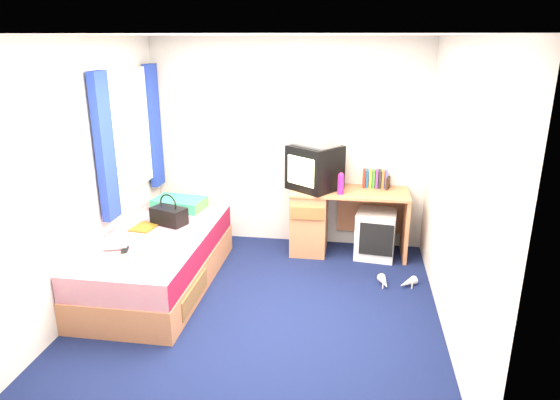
# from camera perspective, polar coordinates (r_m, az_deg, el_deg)

# --- Properties ---
(ground) EXTENTS (3.40, 3.40, 0.00)m
(ground) POSITION_cam_1_polar(r_m,az_deg,el_deg) (4.69, -2.19, -12.41)
(ground) COLOR #0C1438
(ground) RESTS_ON ground
(room_shell) EXTENTS (3.40, 3.40, 3.40)m
(room_shell) POSITION_cam_1_polar(r_m,az_deg,el_deg) (4.15, -2.43, 5.13)
(room_shell) COLOR white
(room_shell) RESTS_ON ground
(bed) EXTENTS (1.01, 2.00, 0.54)m
(bed) POSITION_cam_1_polar(r_m,az_deg,el_deg) (5.14, -13.73, -6.74)
(bed) COLOR tan
(bed) RESTS_ON ground
(pillow) EXTENTS (0.60, 0.43, 0.12)m
(pillow) POSITION_cam_1_polar(r_m,az_deg,el_deg) (5.72, -11.43, -0.40)
(pillow) COLOR teal
(pillow) RESTS_ON bed
(desk) EXTENTS (1.30, 0.55, 0.75)m
(desk) POSITION_cam_1_polar(r_m,az_deg,el_deg) (5.76, 5.14, -2.03)
(desk) COLOR tan
(desk) RESTS_ON ground
(storage_cube) EXTENTS (0.48, 0.48, 0.53)m
(storage_cube) POSITION_cam_1_polar(r_m,az_deg,el_deg) (5.75, 10.86, -3.84)
(storage_cube) COLOR silver
(storage_cube) RESTS_ON ground
(crt_tv) EXTENTS (0.67, 0.66, 0.49)m
(crt_tv) POSITION_cam_1_polar(r_m,az_deg,el_deg) (5.59, 3.99, 3.73)
(crt_tv) COLOR black
(crt_tv) RESTS_ON desk
(vcr) EXTENTS (0.55, 0.52, 0.09)m
(vcr) POSITION_cam_1_polar(r_m,az_deg,el_deg) (5.53, 4.08, 6.65)
(vcr) COLOR silver
(vcr) RESTS_ON crt_tv
(book_row) EXTENTS (0.27, 0.13, 0.20)m
(book_row) POSITION_cam_1_polar(r_m,az_deg,el_deg) (5.78, 10.80, 2.40)
(book_row) COLOR maroon
(book_row) RESTS_ON desk
(picture_frame) EXTENTS (0.05, 0.12, 0.14)m
(picture_frame) POSITION_cam_1_polar(r_m,az_deg,el_deg) (5.74, 12.23, 1.90)
(picture_frame) COLOR black
(picture_frame) RESTS_ON desk
(pink_water_bottle) EXTENTS (0.08, 0.08, 0.21)m
(pink_water_bottle) POSITION_cam_1_polar(r_m,az_deg,el_deg) (5.46, 6.95, 1.76)
(pink_water_bottle) COLOR #DB1F85
(pink_water_bottle) RESTS_ON desk
(aerosol_can) EXTENTS (0.06, 0.06, 0.18)m
(aerosol_can) POSITION_cam_1_polar(r_m,az_deg,el_deg) (5.64, 6.77, 2.13)
(aerosol_can) COLOR silver
(aerosol_can) RESTS_ON desk
(handbag) EXTENTS (0.40, 0.31, 0.32)m
(handbag) POSITION_cam_1_polar(r_m,az_deg,el_deg) (5.27, -12.58, -1.71)
(handbag) COLOR black
(handbag) RESTS_ON bed
(towel) EXTENTS (0.38, 0.35, 0.10)m
(towel) POSITION_cam_1_polar(r_m,az_deg,el_deg) (4.68, -13.79, -4.96)
(towel) COLOR white
(towel) RESTS_ON bed
(magazine) EXTENTS (0.24, 0.30, 0.01)m
(magazine) POSITION_cam_1_polar(r_m,az_deg,el_deg) (5.25, -15.23, -3.01)
(magazine) COLOR gold
(magazine) RESTS_ON bed
(water_bottle) EXTENTS (0.21, 0.13, 0.07)m
(water_bottle) POSITION_cam_1_polar(r_m,az_deg,el_deg) (4.79, -18.28, -5.05)
(water_bottle) COLOR silver
(water_bottle) RESTS_ON bed
(colour_swatch_fan) EXTENTS (0.20, 0.20, 0.01)m
(colour_swatch_fan) POSITION_cam_1_polar(r_m,az_deg,el_deg) (4.59, -17.02, -6.32)
(colour_swatch_fan) COLOR orange
(colour_swatch_fan) RESTS_ON bed
(remote_control) EXTENTS (0.09, 0.17, 0.02)m
(remote_control) POSITION_cam_1_polar(r_m,az_deg,el_deg) (4.74, -17.30, -5.50)
(remote_control) COLOR black
(remote_control) RESTS_ON bed
(window_assembly) EXTENTS (0.11, 1.42, 1.40)m
(window_assembly) POSITION_cam_1_polar(r_m,az_deg,el_deg) (5.48, -16.74, 7.21)
(window_assembly) COLOR silver
(window_assembly) RESTS_ON room_shell
(white_heels) EXTENTS (0.41, 0.25, 0.09)m
(white_heels) POSITION_cam_1_polar(r_m,az_deg,el_deg) (5.20, 13.08, -9.18)
(white_heels) COLOR silver
(white_heels) RESTS_ON ground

